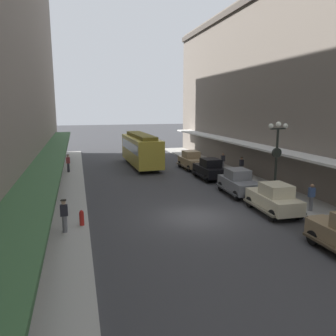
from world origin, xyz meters
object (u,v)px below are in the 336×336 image
pedestrian_1 (68,163)px  pedestrian_3 (64,216)px  parked_car_0 (274,198)px  fire_hydrant (82,218)px  streetcar (141,149)px  parked_car_4 (192,160)px  pedestrian_5 (241,166)px  pedestrian_4 (223,161)px  parked_car_2 (239,182)px  pedestrian_0 (53,190)px  lamp_post_with_clock (276,157)px  pedestrian_2 (311,197)px  parked_car_1 (210,168)px

pedestrian_1 → pedestrian_3: (0.16, -15.72, 0.00)m
parked_car_0 → fire_hydrant: size_ratio=5.26×
streetcar → pedestrian_3: size_ratio=5.78×
fire_hydrant → parked_car_0: bearing=-2.9°
parked_car_4 → fire_hydrant: parked_car_4 is taller
pedestrian_1 → pedestrian_5: size_ratio=1.00×
pedestrian_4 → parked_car_0: bearing=-101.6°
fire_hydrant → pedestrian_4: bearing=41.5°
fire_hydrant → pedestrian_4: pedestrian_4 is taller
parked_car_4 → fire_hydrant: size_ratio=5.23×
parked_car_2 → streetcar: bearing=109.3°
parked_car_0 → pedestrian_5: 10.30m
parked_car_0 → pedestrian_3: parked_car_0 is taller
pedestrian_0 → pedestrian_1: 10.40m
streetcar → pedestrian_0: size_ratio=5.78×
parked_car_2 → pedestrian_5: size_ratio=2.59×
lamp_post_with_clock → pedestrian_5: lamp_post_with_clock is taller
parked_car_2 → pedestrian_5: (3.13, 5.45, 0.07)m
parked_car_0 → pedestrian_2: bearing=-14.9°
parked_car_0 → pedestrian_3: bearing=-178.9°
parked_car_2 → streetcar: streetcar is taller
pedestrian_5 → pedestrian_1: bearing=159.4°
streetcar → pedestrian_5: (7.74, -7.69, -0.89)m
parked_car_1 → fire_hydrant: size_ratio=5.20×
streetcar → pedestrian_5: size_ratio=5.78×
streetcar → pedestrian_1: size_ratio=5.78×
pedestrian_4 → pedestrian_5: size_ratio=0.98×
pedestrian_0 → pedestrian_4: bearing=26.2°
parked_car_2 → pedestrian_4: parked_car_2 is taller
streetcar → fire_hydrant: bearing=-110.8°
pedestrian_4 → pedestrian_5: 2.89m
pedestrian_2 → pedestrian_4: (0.44, 13.25, 0.00)m
pedestrian_2 → pedestrian_3: (-14.04, 0.36, 0.02)m
pedestrian_0 → streetcar: bearing=56.8°
streetcar → lamp_post_with_clock: 16.33m
lamp_post_with_clock → fire_hydrant: size_ratio=6.29×
pedestrian_0 → pedestrian_1: size_ratio=1.00×
parked_car_1 → pedestrian_2: bearing=-78.0°
pedestrian_0 → pedestrian_3: (0.86, -5.35, 0.00)m
parked_car_2 → pedestrian_5: bearing=60.1°
streetcar → lamp_post_with_clock: (6.33, -15.02, 1.08)m
pedestrian_3 → pedestrian_4: bearing=41.7°
streetcar → lamp_post_with_clock: bearing=-67.2°
fire_hydrant → pedestrian_4: size_ratio=0.50×
parked_car_0 → pedestrian_3: 11.87m
pedestrian_1 → parked_car_4: bearing=-4.7°
parked_car_0 → pedestrian_2: size_ratio=2.63×
lamp_post_with_clock → pedestrian_4: 10.41m
lamp_post_with_clock → fire_hydrant: 13.12m
lamp_post_with_clock → pedestrian_3: bearing=-168.7°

